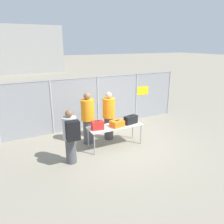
{
  "coord_description": "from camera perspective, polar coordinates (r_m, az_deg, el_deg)",
  "views": [
    {
      "loc": [
        -3.51,
        -6.09,
        3.45
      ],
      "look_at": [
        -0.08,
        0.68,
        1.05
      ],
      "focal_mm": 35.0,
      "sensor_mm": 36.0,
      "label": 1
    }
  ],
  "objects": [
    {
      "name": "security_worker_far",
      "position": [
        7.67,
        -6.34,
        -1.52
      ],
      "size": [
        0.46,
        0.46,
        1.85
      ],
      "rotation": [
        0.0,
        0.0,
        2.78
      ],
      "color": "#4C4C51",
      "rests_on": "ground_plane"
    },
    {
      "name": "inspection_table",
      "position": [
        7.5,
        0.84,
        -4.05
      ],
      "size": [
        1.9,
        0.66,
        0.75
      ],
      "color": "silver",
      "rests_on": "ground_plane"
    },
    {
      "name": "suitcase_red",
      "position": [
        7.15,
        -3.81,
        -3.47
      ],
      "size": [
        0.42,
        0.29,
        0.3
      ],
      "color": "red",
      "rests_on": "inspection_table"
    },
    {
      "name": "traveler_hooded",
      "position": [
        6.44,
        -10.75,
        -5.98
      ],
      "size": [
        0.41,
        0.64,
        1.66
      ],
      "rotation": [
        0.0,
        0.0,
        0.18
      ],
      "color": "#4C4C51",
      "rests_on": "ground_plane"
    },
    {
      "name": "fence_section",
      "position": [
        9.27,
        -3.66,
        3.04
      ],
      "size": [
        7.81,
        0.07,
        2.16
      ],
      "color": "#9EA0A5",
      "rests_on": "ground_plane"
    },
    {
      "name": "suitcase_orange",
      "position": [
        7.4,
        1.34,
        -3.0
      ],
      "size": [
        0.46,
        0.41,
        0.23
      ],
      "color": "orange",
      "rests_on": "inspection_table"
    },
    {
      "name": "ground_plane",
      "position": [
        7.83,
        2.79,
        -8.62
      ],
      "size": [
        120.0,
        120.0,
        0.0
      ],
      "primitive_type": "plane",
      "color": "gray"
    },
    {
      "name": "suitcase_black",
      "position": [
        7.65,
        4.93,
        -2.02
      ],
      "size": [
        0.52,
        0.29,
        0.31
      ],
      "color": "black",
      "rests_on": "inspection_table"
    },
    {
      "name": "utility_trailer",
      "position": [
        12.37,
        2.63,
        3.35
      ],
      "size": [
        3.86,
        2.25,
        0.7
      ],
      "color": "white",
      "rests_on": "ground_plane"
    },
    {
      "name": "security_worker_near",
      "position": [
        8.0,
        -0.85,
        -0.83
      ],
      "size": [
        0.44,
        0.44,
        1.79
      ],
      "rotation": [
        0.0,
        0.0,
        2.9
      ],
      "color": "#4C4C51",
      "rests_on": "ground_plane"
    }
  ]
}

